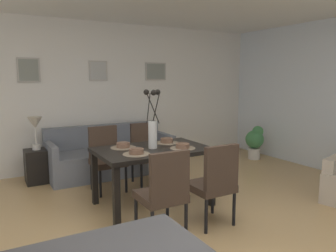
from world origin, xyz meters
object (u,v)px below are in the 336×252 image
object	(u,v)px
dining_chair_near_right	(106,155)
sofa	(110,157)
bowl_far_right	(167,140)
centerpiece_vase	(153,126)
dining_table	(153,155)
bowl_near_left	(136,151)
dining_chair_far_right	(146,150)
dining_chair_near_left	(164,190)
framed_picture_left	(29,70)
framed_picture_right	(156,71)
side_table	(38,166)
potted_plant	(255,141)
bowl_near_right	(123,145)
bowl_far_left	(183,145)
framed_picture_center	(98,71)
table_lamp	(35,126)
dining_chair_far_left	(215,181)

from	to	relation	value
dining_chair_near_right	sofa	distance (m)	0.89
bowl_far_right	sofa	distance (m)	1.55
centerpiece_vase	dining_table	bearing A→B (deg)	-124.65
bowl_near_left	dining_chair_far_right	bearing A→B (deg)	59.08
dining_chair_near_left	bowl_far_right	size ratio (longest dim) A/B	5.41
framed_picture_left	framed_picture_right	world-z (taller)	framed_picture_left
dining_chair_far_right	side_table	distance (m)	1.71
sofa	potted_plant	world-z (taller)	sofa
bowl_near_right	potted_plant	bearing A→B (deg)	16.25
bowl_far_left	potted_plant	size ratio (longest dim) A/B	0.25
side_table	potted_plant	world-z (taller)	potted_plant
centerpiece_vase	framed_picture_left	world-z (taller)	framed_picture_left
dining_chair_far_right	bowl_far_right	world-z (taller)	dining_chair_far_right
bowl_near_left	sofa	bearing A→B (deg)	79.89
bowl_near_right	framed_picture_center	xyz separation A→B (m)	(0.32, 1.92, 0.96)
sofa	framed_picture_right	xyz separation A→B (m)	(1.13, 0.48, 1.46)
table_lamp	dining_chair_far_left	bearing A→B (deg)	-60.23
dining_chair_near_right	framed_picture_center	world-z (taller)	framed_picture_center
bowl_near_left	framed_picture_center	bearing A→B (deg)	82.29
bowl_near_left	bowl_far_left	xyz separation A→B (m)	(0.63, 0.00, 0.00)
potted_plant	dining_chair_far_right	bearing A→B (deg)	-174.08
dining_chair_near_right	framed_picture_right	distance (m)	2.30
dining_chair_far_left	sofa	size ratio (longest dim) A/B	0.45
dining_chair_near_left	framed_picture_center	world-z (taller)	framed_picture_center
bowl_far_left	framed_picture_center	bearing A→B (deg)	97.71
bowl_near_right	bowl_far_right	distance (m)	0.63
dining_table	dining_chair_far_left	distance (m)	0.93
centerpiece_vase	table_lamp	bearing A→B (deg)	124.36
dining_chair_far_left	bowl_far_left	world-z (taller)	dining_chair_far_left
bowl_far_right	framed_picture_right	bearing A→B (deg)	66.55
centerpiece_vase	table_lamp	distance (m)	2.05
bowl_far_right	side_table	world-z (taller)	bowl_far_right
sofa	framed_picture_right	world-z (taller)	framed_picture_right
framed_picture_center	bowl_near_right	bearing A→B (deg)	-99.32
sofa	side_table	world-z (taller)	sofa
bowl_near_left	side_table	world-z (taller)	bowl_near_left
dining_chair_near_right	dining_chair_far_right	xyz separation A→B (m)	(0.65, 0.02, 0.00)
potted_plant	dining_table	bearing A→B (deg)	-158.47
bowl_far_left	table_lamp	size ratio (longest dim) A/B	0.33
dining_chair_near_left	framed_picture_center	bearing A→B (deg)	84.08
dining_chair_far_left	centerpiece_vase	bearing A→B (deg)	109.54
bowl_near_left	side_table	distance (m)	2.13
dining_chair_near_left	bowl_near_right	distance (m)	1.09
centerpiece_vase	framed_picture_left	bearing A→B (deg)	118.43
dining_table	sofa	distance (m)	1.68
dining_table	dining_chair_near_left	world-z (taller)	dining_chair_near_left
dining_chair_far_right	sofa	bearing A→B (deg)	111.96
framed_picture_right	bowl_far_right	bearing A→B (deg)	-113.45
bowl_far_right	framed_picture_right	xyz separation A→B (m)	(0.83, 1.92, 0.96)
dining_table	centerpiece_vase	distance (m)	0.37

